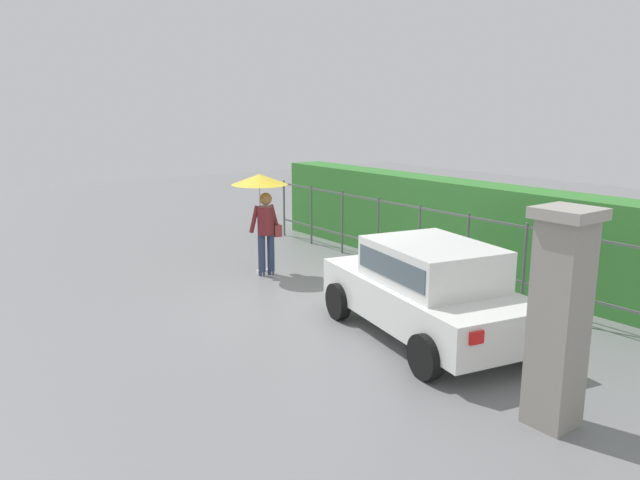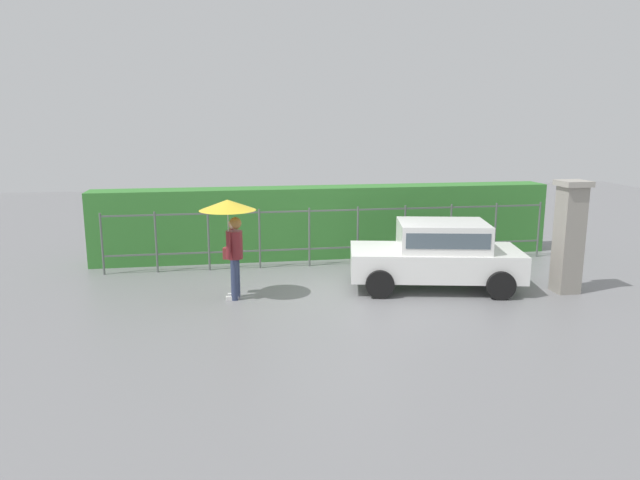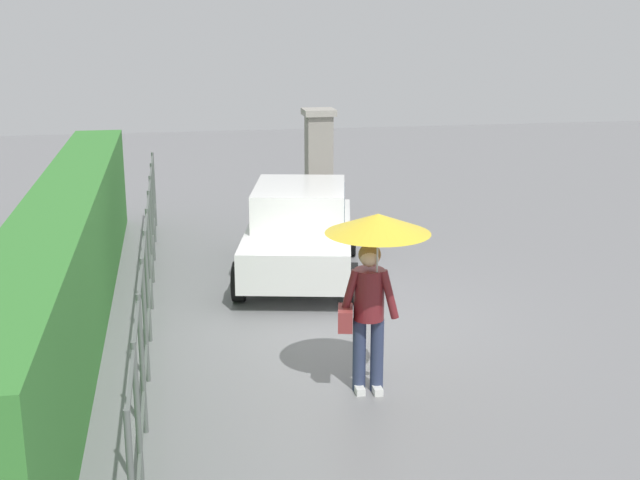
# 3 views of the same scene
# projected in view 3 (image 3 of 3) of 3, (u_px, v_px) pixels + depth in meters

# --- Properties ---
(ground_plane) EXTENTS (40.00, 40.00, 0.00)m
(ground_plane) POSITION_uv_depth(u_px,v_px,m) (346.00, 320.00, 11.64)
(ground_plane) COLOR slate
(car) EXTENTS (3.96, 2.45, 1.48)m
(car) POSITION_uv_depth(u_px,v_px,m) (300.00, 227.00, 13.48)
(car) COLOR white
(car) RESTS_ON ground
(pedestrian) EXTENTS (1.15, 1.15, 2.09)m
(pedestrian) POSITION_uv_depth(u_px,v_px,m) (374.00, 254.00, 9.00)
(pedestrian) COLOR #2D3856
(pedestrian) RESTS_ON ground
(gate_pillar) EXTENTS (0.60, 0.60, 2.42)m
(gate_pillar) POSITION_uv_depth(u_px,v_px,m) (319.00, 170.00, 15.99)
(gate_pillar) COLOR gray
(gate_pillar) RESTS_ON ground
(fence_section) EXTENTS (11.32, 0.05, 1.50)m
(fence_section) POSITION_uv_depth(u_px,v_px,m) (148.00, 267.00, 11.28)
(fence_section) COLOR #59605B
(fence_section) RESTS_ON ground
(hedge_row) EXTENTS (12.27, 0.90, 1.90)m
(hedge_row) POSITION_uv_depth(u_px,v_px,m) (68.00, 262.00, 11.07)
(hedge_row) COLOR #387F33
(hedge_row) RESTS_ON ground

